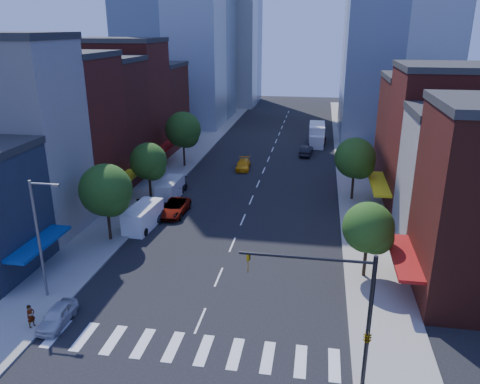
{
  "coord_description": "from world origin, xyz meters",
  "views": [
    {
      "loc": [
        7.29,
        -26.43,
        19.07
      ],
      "look_at": [
        0.61,
        12.61,
        5.0
      ],
      "focal_mm": 35.0,
      "sensor_mm": 36.0,
      "label": 1
    }
  ],
  "objects_px": {
    "cargo_van_near": "(143,217)",
    "parked_car_third": "(174,208)",
    "parked_car_second": "(157,211)",
    "traffic_car_oncoming": "(306,151)",
    "traffic_car_far": "(320,139)",
    "parked_car_front": "(57,316)",
    "box_truck": "(317,135)",
    "cargo_van_far": "(170,189)",
    "pedestrian_near": "(31,316)",
    "pedestrian_far": "(138,207)",
    "parked_car_rear": "(173,188)",
    "taxi": "(243,165)"
  },
  "relations": [
    {
      "from": "parked_car_second",
      "to": "traffic_car_oncoming",
      "type": "distance_m",
      "value": 31.55
    },
    {
      "from": "parked_car_rear",
      "to": "pedestrian_far",
      "type": "bearing_deg",
      "value": -98.58
    },
    {
      "from": "parked_car_rear",
      "to": "pedestrian_far",
      "type": "xyz_separation_m",
      "value": [
        -1.51,
        -7.23,
        0.28
      ]
    },
    {
      "from": "taxi",
      "to": "parked_car_third",
      "type": "bearing_deg",
      "value": -107.89
    },
    {
      "from": "cargo_van_near",
      "to": "parked_car_third",
      "type": "bearing_deg",
      "value": 67.37
    },
    {
      "from": "cargo_van_near",
      "to": "traffic_car_far",
      "type": "xyz_separation_m",
      "value": [
        17.13,
        39.49,
        -0.34
      ]
    },
    {
      "from": "box_truck",
      "to": "pedestrian_near",
      "type": "height_order",
      "value": "box_truck"
    },
    {
      "from": "traffic_car_oncoming",
      "to": "cargo_van_far",
      "type": "bearing_deg",
      "value": 61.48
    },
    {
      "from": "cargo_van_near",
      "to": "taxi",
      "type": "distance_m",
      "value": 22.84
    },
    {
      "from": "parked_car_front",
      "to": "cargo_van_far",
      "type": "height_order",
      "value": "cargo_van_far"
    },
    {
      "from": "cargo_van_far",
      "to": "traffic_car_oncoming",
      "type": "height_order",
      "value": "cargo_van_far"
    },
    {
      "from": "parked_car_front",
      "to": "pedestrian_far",
      "type": "distance_m",
      "value": 19.04
    },
    {
      "from": "cargo_van_near",
      "to": "cargo_van_far",
      "type": "height_order",
      "value": "cargo_van_near"
    },
    {
      "from": "parked_car_second",
      "to": "taxi",
      "type": "relative_size",
      "value": 0.89
    },
    {
      "from": "parked_car_second",
      "to": "pedestrian_near",
      "type": "relative_size",
      "value": 2.49
    },
    {
      "from": "cargo_van_near",
      "to": "traffic_car_oncoming",
      "type": "distance_m",
      "value": 34.34
    },
    {
      "from": "cargo_van_near",
      "to": "taxi",
      "type": "bearing_deg",
      "value": 77.37
    },
    {
      "from": "traffic_car_far",
      "to": "taxi",
      "type": "bearing_deg",
      "value": 61.52
    },
    {
      "from": "traffic_car_far",
      "to": "parked_car_second",
      "type": "bearing_deg",
      "value": 68.01
    },
    {
      "from": "parked_car_rear",
      "to": "traffic_car_far",
      "type": "xyz_separation_m",
      "value": [
        17.11,
        29.55,
        -0.0
      ]
    },
    {
      "from": "box_truck",
      "to": "pedestrian_far",
      "type": "bearing_deg",
      "value": -117.52
    },
    {
      "from": "parked_car_third",
      "to": "cargo_van_far",
      "type": "bearing_deg",
      "value": 113.37
    },
    {
      "from": "parked_car_third",
      "to": "parked_car_second",
      "type": "bearing_deg",
      "value": -142.63
    },
    {
      "from": "parked_car_third",
      "to": "traffic_car_oncoming",
      "type": "distance_m",
      "value": 29.87
    },
    {
      "from": "parked_car_second",
      "to": "cargo_van_far",
      "type": "xyz_separation_m",
      "value": [
        -0.49,
        5.93,
        0.41
      ]
    },
    {
      "from": "parked_car_front",
      "to": "pedestrian_far",
      "type": "relative_size",
      "value": 2.03
    },
    {
      "from": "parked_car_rear",
      "to": "cargo_van_far",
      "type": "relative_size",
      "value": 1.07
    },
    {
      "from": "parked_car_rear",
      "to": "traffic_car_far",
      "type": "relative_size",
      "value": 1.18
    },
    {
      "from": "box_truck",
      "to": "cargo_van_far",
      "type": "bearing_deg",
      "value": -119.88
    },
    {
      "from": "pedestrian_far",
      "to": "parked_car_rear",
      "type": "bearing_deg",
      "value": -177.3
    },
    {
      "from": "taxi",
      "to": "traffic_car_oncoming",
      "type": "distance_m",
      "value": 12.36
    },
    {
      "from": "parked_car_third",
      "to": "cargo_van_near",
      "type": "distance_m",
      "value": 4.49
    },
    {
      "from": "taxi",
      "to": "pedestrian_far",
      "type": "xyz_separation_m",
      "value": [
        -8.07,
        -19.17,
        0.42
      ]
    },
    {
      "from": "parked_car_rear",
      "to": "traffic_car_oncoming",
      "type": "xyz_separation_m",
      "value": [
        15.06,
        20.92,
        -0.03
      ]
    },
    {
      "from": "cargo_van_far",
      "to": "cargo_van_near",
      "type": "bearing_deg",
      "value": -89.15
    },
    {
      "from": "parked_car_second",
      "to": "pedestrian_far",
      "type": "bearing_deg",
      "value": 176.8
    },
    {
      "from": "traffic_car_oncoming",
      "to": "parked_car_front",
      "type": "bearing_deg",
      "value": 78.18
    },
    {
      "from": "cargo_van_near",
      "to": "parked_car_rear",
      "type": "bearing_deg",
      "value": 94.05
    },
    {
      "from": "parked_car_second",
      "to": "cargo_van_near",
      "type": "xyz_separation_m",
      "value": [
        -0.5,
        -2.87,
        0.48
      ]
    },
    {
      "from": "parked_car_second",
      "to": "pedestrian_near",
      "type": "distance_m",
      "value": 19.95
    },
    {
      "from": "cargo_van_far",
      "to": "pedestrian_near",
      "type": "height_order",
      "value": "cargo_van_far"
    },
    {
      "from": "parked_car_rear",
      "to": "parked_car_front",
      "type": "bearing_deg",
      "value": -86.59
    },
    {
      "from": "parked_car_front",
      "to": "box_truck",
      "type": "bearing_deg",
      "value": 71.43
    },
    {
      "from": "parked_car_rear",
      "to": "taxi",
      "type": "xyz_separation_m",
      "value": [
        6.56,
        11.93,
        -0.14
      ]
    },
    {
      "from": "parked_car_front",
      "to": "parked_car_second",
      "type": "relative_size",
      "value": 0.93
    },
    {
      "from": "traffic_car_far",
      "to": "pedestrian_near",
      "type": "bearing_deg",
      "value": 74.35
    },
    {
      "from": "parked_car_third",
      "to": "cargo_van_far",
      "type": "distance_m",
      "value": 5.22
    },
    {
      "from": "cargo_van_near",
      "to": "pedestrian_far",
      "type": "xyz_separation_m",
      "value": [
        -1.5,
        2.7,
        -0.06
      ]
    },
    {
      "from": "parked_car_front",
      "to": "box_truck",
      "type": "relative_size",
      "value": 0.45
    },
    {
      "from": "pedestrian_near",
      "to": "pedestrian_far",
      "type": "relative_size",
      "value": 0.87
    }
  ]
}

